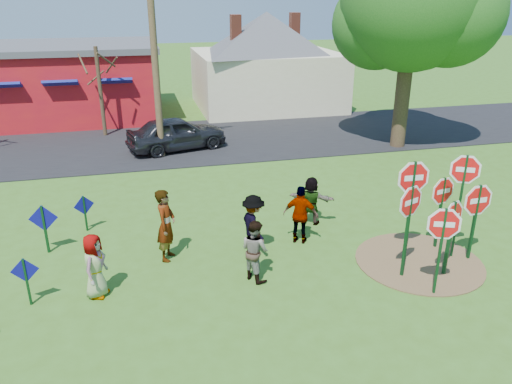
% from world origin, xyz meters
% --- Properties ---
extents(ground, '(120.00, 120.00, 0.00)m').
position_xyz_m(ground, '(0.00, 0.00, 0.00)').
color(ground, '#3A601B').
rests_on(ground, ground).
extents(road, '(120.00, 7.50, 0.04)m').
position_xyz_m(road, '(0.00, 11.50, 0.02)').
color(road, black).
rests_on(road, ground).
extents(dirt_patch, '(3.20, 3.20, 0.03)m').
position_xyz_m(dirt_patch, '(4.50, -1.00, 0.01)').
color(dirt_patch, brown).
rests_on(dirt_patch, ground).
extents(red_building, '(9.40, 7.69, 3.90)m').
position_xyz_m(red_building, '(-5.50, 17.99, 1.97)').
color(red_building, maroon).
rests_on(red_building, ground).
extents(cream_house, '(9.40, 9.40, 6.50)m').
position_xyz_m(cream_house, '(5.50, 18.00, 2.92)').
color(cream_house, beige).
rests_on(cream_house, ground).
extents(stop_sign_a, '(0.94, 0.37, 2.26)m').
position_xyz_m(stop_sign_a, '(4.06, -2.37, 1.56)').
color(stop_sign_a, '#103C1C').
rests_on(stop_sign_a, ground).
extents(stop_sign_b, '(1.13, 0.08, 2.78)m').
position_xyz_m(stop_sign_b, '(4.25, -0.69, 1.99)').
color(stop_sign_b, '#103C1C').
rests_on(stop_sign_b, ground).
extents(stop_sign_c, '(0.89, 0.47, 2.91)m').
position_xyz_m(stop_sign_c, '(5.47, -0.95, 2.06)').
color(stop_sign_c, '#103C1C').
rests_on(stop_sign_c, ground).
extents(stop_sign_d, '(0.98, 0.23, 2.14)m').
position_xyz_m(stop_sign_d, '(5.34, -0.39, 1.50)').
color(stop_sign_d, '#103C1C').
rests_on(stop_sign_d, ground).
extents(stop_sign_e, '(1.04, 0.51, 2.09)m').
position_xyz_m(stop_sign_e, '(4.76, -1.69, 1.39)').
color(stop_sign_e, '#103C1C').
rests_on(stop_sign_e, ground).
extents(stop_sign_f, '(1.10, 0.08, 2.20)m').
position_xyz_m(stop_sign_f, '(5.82, -1.15, 1.52)').
color(stop_sign_f, '#103C1C').
rests_on(stop_sign_f, ground).
extents(stop_sign_g, '(0.96, 0.40, 2.48)m').
position_xyz_m(stop_sign_g, '(3.73, -1.51, 1.73)').
color(stop_sign_g, '#103C1C').
rests_on(stop_sign_g, ground).
extents(blue_diamond_b, '(0.58, 0.06, 1.16)m').
position_xyz_m(blue_diamond_b, '(-4.82, -0.62, 0.72)').
color(blue_diamond_b, '#103C1C').
rests_on(blue_diamond_b, ground).
extents(blue_diamond_c, '(0.73, 0.07, 1.35)m').
position_xyz_m(blue_diamond_c, '(-4.76, 1.82, 0.83)').
color(blue_diamond_c, '#103C1C').
rests_on(blue_diamond_c, ground).
extents(blue_diamond_d, '(0.55, 0.25, 1.09)m').
position_xyz_m(blue_diamond_d, '(-3.86, 2.93, 0.67)').
color(blue_diamond_d, '#103C1C').
rests_on(blue_diamond_d, ground).
extents(person_a, '(0.73, 0.87, 1.52)m').
position_xyz_m(person_a, '(-3.39, -0.60, 0.76)').
color(person_a, '#3F459A').
rests_on(person_a, ground).
extents(person_b, '(0.68, 0.81, 1.91)m').
position_xyz_m(person_b, '(-1.71, 0.74, 0.95)').
color(person_b, '#1E6C63').
rests_on(person_b, ground).
extents(person_c, '(0.86, 0.92, 1.52)m').
position_xyz_m(person_c, '(0.25, -0.74, 0.76)').
color(person_c, brown).
rests_on(person_c, ground).
extents(person_d, '(0.77, 1.14, 1.64)m').
position_xyz_m(person_d, '(0.50, 0.46, 0.82)').
color(person_d, '#37373C').
rests_on(person_d, ground).
extents(person_e, '(1.03, 0.81, 1.64)m').
position_xyz_m(person_e, '(1.89, 0.78, 0.82)').
color(person_e, '#4D3060').
rests_on(person_e, ground).
extents(person_f, '(1.38, 1.04, 1.45)m').
position_xyz_m(person_f, '(2.58, 1.86, 0.73)').
color(person_f, '#1D512A').
rests_on(person_f, ground).
extents(suv, '(4.52, 2.72, 1.44)m').
position_xyz_m(suv, '(-0.55, 10.26, 0.76)').
color(suv, '#29282C').
rests_on(suv, road).
extents(utility_pole, '(2.15, 0.27, 8.80)m').
position_xyz_m(utility_pole, '(-1.28, 9.45, 4.63)').
color(utility_pole, '#4C3823').
rests_on(utility_pole, ground).
extents(leafy_tree, '(6.43, 5.86, 9.13)m').
position_xyz_m(leafy_tree, '(9.19, 8.49, 5.88)').
color(leafy_tree, '#382819').
rests_on(leafy_tree, ground).
extents(bare_tree_east, '(1.80, 1.80, 4.16)m').
position_xyz_m(bare_tree_east, '(-3.69, 13.43, 2.69)').
color(bare_tree_east, '#382819').
rests_on(bare_tree_east, ground).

